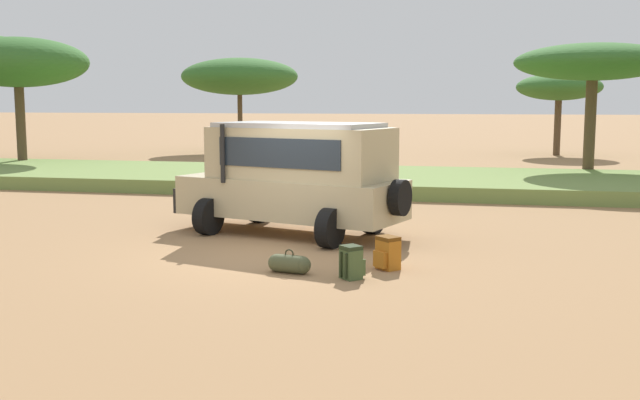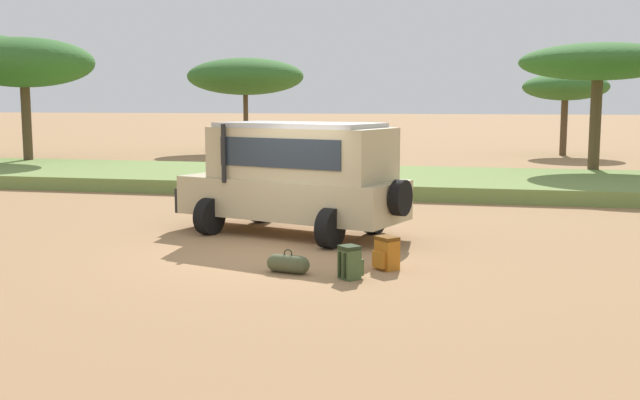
% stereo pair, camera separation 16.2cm
% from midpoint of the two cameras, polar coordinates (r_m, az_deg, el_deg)
% --- Properties ---
extents(ground_plane, '(320.00, 320.00, 0.00)m').
position_cam_midpoint_polar(ground_plane, '(14.33, -4.06, -4.14)').
color(ground_plane, '#9E754C').
extents(grass_bank, '(120.00, 7.00, 0.44)m').
position_cam_midpoint_polar(grass_bank, '(25.53, 3.43, 1.51)').
color(grass_bank, olive).
rests_on(grass_bank, ground_plane).
extents(safari_vehicle, '(5.46, 3.60, 2.44)m').
position_cam_midpoint_polar(safari_vehicle, '(16.22, -2.20, 1.87)').
color(safari_vehicle, tan).
rests_on(safari_vehicle, ground_plane).
extents(backpack_beside_front_wheel, '(0.49, 0.49, 0.58)m').
position_cam_midpoint_polar(backpack_beside_front_wheel, '(13.02, 4.81, -4.07)').
color(backpack_beside_front_wheel, '#B26619').
rests_on(backpack_beside_front_wheel, ground_plane).
extents(backpack_cluster_center, '(0.44, 0.44, 0.56)m').
position_cam_midpoint_polar(backpack_cluster_center, '(12.30, 2.04, -4.79)').
color(backpack_cluster_center, '#42562D').
rests_on(backpack_cluster_center, ground_plane).
extents(duffel_bag_low_black_case, '(0.77, 0.39, 0.41)m').
position_cam_midpoint_polar(duffel_bag_low_black_case, '(12.74, -2.71, -4.88)').
color(duffel_bag_low_black_case, '#4C5133').
rests_on(duffel_bag_low_black_case, ground_plane).
extents(acacia_tree_left_mid, '(5.93, 5.14, 5.52)m').
position_cam_midpoint_polar(acacia_tree_left_mid, '(33.88, -22.18, 9.65)').
color(acacia_tree_left_mid, brown).
rests_on(acacia_tree_left_mid, ground_plane).
extents(acacia_tree_centre_back, '(6.68, 5.76, 5.33)m').
position_cam_midpoint_polar(acacia_tree_centre_back, '(43.18, -6.26, 9.33)').
color(acacia_tree_centre_back, brown).
rests_on(acacia_tree_centre_back, ground_plane).
extents(acacia_tree_right_mid, '(5.55, 5.54, 4.95)m').
position_cam_midpoint_polar(acacia_tree_right_mid, '(28.90, 19.93, 9.79)').
color(acacia_tree_right_mid, brown).
rests_on(acacia_tree_right_mid, ground_plane).
extents(acacia_tree_far_right, '(4.49, 4.79, 4.37)m').
position_cam_midpoint_polar(acacia_tree_far_right, '(42.30, 17.65, 8.18)').
color(acacia_tree_far_right, brown).
rests_on(acacia_tree_far_right, ground_plane).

